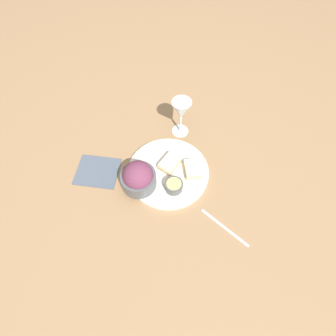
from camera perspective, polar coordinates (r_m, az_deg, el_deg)
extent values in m
plane|color=#93704C|center=(0.93, 0.00, -1.10)|extent=(4.00, 4.00, 0.00)
cylinder|color=silver|center=(0.92, 0.00, -0.88)|extent=(0.29, 0.29, 0.01)
cylinder|color=#4C5156|center=(0.87, -6.39, -2.54)|extent=(0.12, 0.12, 0.05)
sphere|color=#6B334C|center=(0.85, -6.57, -1.64)|extent=(0.10, 0.10, 0.10)
cylinder|color=#4C4C4C|center=(0.87, 1.28, -3.92)|extent=(0.06, 0.06, 0.03)
cylinder|color=tan|center=(0.86, 1.30, -3.57)|extent=(0.05, 0.05, 0.01)
cube|color=#D1B27F|center=(0.92, 0.27, 0.98)|extent=(0.09, 0.08, 0.02)
cube|color=#F4E5C1|center=(0.91, 0.27, 1.42)|extent=(0.09, 0.07, 0.01)
cube|color=#D1B27F|center=(0.91, 5.30, -0.28)|extent=(0.09, 0.08, 0.02)
cube|color=#F4E5C1|center=(0.90, 5.37, 0.15)|extent=(0.08, 0.07, 0.01)
cylinder|color=silver|center=(1.04, 2.61, 8.12)|extent=(0.06, 0.06, 0.01)
cylinder|color=silver|center=(1.01, 2.70, 9.53)|extent=(0.01, 0.01, 0.07)
cone|color=silver|center=(0.95, 2.88, 12.49)|extent=(0.07, 0.07, 0.08)
cube|color=#4C5666|center=(0.96, -15.13, -0.67)|extent=(0.14, 0.16, 0.01)
cube|color=silver|center=(0.86, 12.18, -12.51)|extent=(0.09, 0.16, 0.01)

